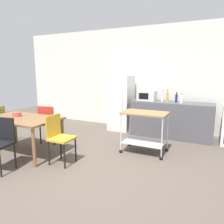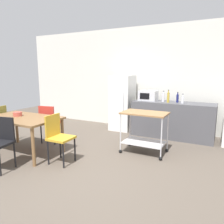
{
  "view_description": "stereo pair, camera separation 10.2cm",
  "coord_description": "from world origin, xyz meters",
  "px_view_note": "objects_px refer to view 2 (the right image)",
  "views": [
    {
      "loc": [
        1.93,
        -2.91,
        1.66
      ],
      "look_at": [
        -0.1,
        1.2,
        0.8
      ],
      "focal_mm": 34.84,
      "sensor_mm": 36.0,
      "label": 1
    },
    {
      "loc": [
        2.02,
        -2.86,
        1.66
      ],
      "look_at": [
        -0.1,
        1.2,
        0.8
      ],
      "focal_mm": 34.84,
      "sensor_mm": 36.0,
      "label": 2
    }
  ],
  "objects_px": {
    "chair_red": "(50,121)",
    "bottle_vinegar": "(163,97)",
    "dining_table": "(23,121)",
    "fruit_bowl": "(18,114)",
    "bottle_sparkling_water": "(177,98)",
    "bottle_sesame_oil": "(183,100)",
    "bottle_wine": "(168,97)",
    "chair_mustard": "(58,135)",
    "chair_black": "(1,140)",
    "refrigerator": "(122,103)",
    "kitchen_cart": "(144,126)",
    "microwave": "(148,96)"
  },
  "relations": [
    {
      "from": "chair_red",
      "to": "kitchen_cart",
      "type": "distance_m",
      "value": 2.2
    },
    {
      "from": "bottle_sesame_oil",
      "to": "chair_mustard",
      "type": "bearing_deg",
      "value": -125.31
    },
    {
      "from": "chair_red",
      "to": "refrigerator",
      "type": "xyz_separation_m",
      "value": [
        0.99,
        1.88,
        0.26
      ]
    },
    {
      "from": "chair_red",
      "to": "bottle_sesame_oil",
      "type": "bearing_deg",
      "value": -160.43
    },
    {
      "from": "bottle_wine",
      "to": "bottle_sparkling_water",
      "type": "distance_m",
      "value": 0.23
    },
    {
      "from": "chair_red",
      "to": "refrigerator",
      "type": "relative_size",
      "value": 0.57
    },
    {
      "from": "chair_black",
      "to": "microwave",
      "type": "distance_m",
      "value": 3.62
    },
    {
      "from": "bottle_sparkling_water",
      "to": "bottle_sesame_oil",
      "type": "height_order",
      "value": "bottle_sparkling_water"
    },
    {
      "from": "chair_red",
      "to": "kitchen_cart",
      "type": "xyz_separation_m",
      "value": [
        2.16,
        0.42,
        0.05
      ]
    },
    {
      "from": "chair_mustard",
      "to": "kitchen_cart",
      "type": "distance_m",
      "value": 1.71
    },
    {
      "from": "kitchen_cart",
      "to": "bottle_wine",
      "type": "height_order",
      "value": "bottle_wine"
    },
    {
      "from": "dining_table",
      "to": "bottle_sesame_oil",
      "type": "height_order",
      "value": "bottle_sesame_oil"
    },
    {
      "from": "microwave",
      "to": "fruit_bowl",
      "type": "distance_m",
      "value": 3.2
    },
    {
      "from": "dining_table",
      "to": "bottle_vinegar",
      "type": "distance_m",
      "value": 3.35
    },
    {
      "from": "dining_table",
      "to": "bottle_vinegar",
      "type": "height_order",
      "value": "bottle_vinegar"
    },
    {
      "from": "dining_table",
      "to": "chair_red",
      "type": "height_order",
      "value": "chair_red"
    },
    {
      "from": "chair_red",
      "to": "bottle_wine",
      "type": "bearing_deg",
      "value": -156.84
    },
    {
      "from": "bottle_sparkling_water",
      "to": "microwave",
      "type": "bearing_deg",
      "value": 178.62
    },
    {
      "from": "chair_mustard",
      "to": "fruit_bowl",
      "type": "height_order",
      "value": "chair_mustard"
    },
    {
      "from": "refrigerator",
      "to": "fruit_bowl",
      "type": "bearing_deg",
      "value": -114.98
    },
    {
      "from": "dining_table",
      "to": "refrigerator",
      "type": "height_order",
      "value": "refrigerator"
    },
    {
      "from": "dining_table",
      "to": "fruit_bowl",
      "type": "xyz_separation_m",
      "value": [
        -0.18,
        0.04,
        0.12
      ]
    },
    {
      "from": "chair_mustard",
      "to": "chair_black",
      "type": "relative_size",
      "value": 1.0
    },
    {
      "from": "bottle_sesame_oil",
      "to": "bottle_vinegar",
      "type": "bearing_deg",
      "value": 171.17
    },
    {
      "from": "chair_black",
      "to": "bottle_sesame_oil",
      "type": "xyz_separation_m",
      "value": [
        2.42,
        3.11,
        0.48
      ]
    },
    {
      "from": "bottle_vinegar",
      "to": "chair_red",
      "type": "bearing_deg",
      "value": -141.13
    },
    {
      "from": "bottle_wine",
      "to": "chair_mustard",
      "type": "bearing_deg",
      "value": -119.65
    },
    {
      "from": "chair_mustard",
      "to": "kitchen_cart",
      "type": "bearing_deg",
      "value": -47.53
    },
    {
      "from": "chair_mustard",
      "to": "kitchen_cart",
      "type": "relative_size",
      "value": 0.98
    },
    {
      "from": "refrigerator",
      "to": "bottle_sesame_oil",
      "type": "height_order",
      "value": "refrigerator"
    },
    {
      "from": "chair_red",
      "to": "bottle_sparkling_water",
      "type": "relative_size",
      "value": 3.5
    },
    {
      "from": "chair_red",
      "to": "bottle_vinegar",
      "type": "relative_size",
      "value": 3.25
    },
    {
      "from": "bottle_sparkling_water",
      "to": "chair_red",
      "type": "bearing_deg",
      "value": -144.61
    },
    {
      "from": "chair_mustard",
      "to": "bottle_sesame_oil",
      "type": "relative_size",
      "value": 3.88
    },
    {
      "from": "chair_mustard",
      "to": "bottle_vinegar",
      "type": "distance_m",
      "value": 2.87
    },
    {
      "from": "refrigerator",
      "to": "bottle_vinegar",
      "type": "xyz_separation_m",
      "value": [
        1.2,
        -0.12,
        0.24
      ]
    },
    {
      "from": "kitchen_cart",
      "to": "bottle_vinegar",
      "type": "xyz_separation_m",
      "value": [
        0.02,
        1.34,
        0.44
      ]
    },
    {
      "from": "microwave",
      "to": "bottle_vinegar",
      "type": "distance_m",
      "value": 0.42
    },
    {
      "from": "refrigerator",
      "to": "kitchen_cart",
      "type": "bearing_deg",
      "value": -51.11
    },
    {
      "from": "fruit_bowl",
      "to": "chair_black",
      "type": "bearing_deg",
      "value": -58.45
    },
    {
      "from": "bottle_vinegar",
      "to": "bottle_sesame_oil",
      "type": "distance_m",
      "value": 0.49
    },
    {
      "from": "chair_black",
      "to": "refrigerator",
      "type": "height_order",
      "value": "refrigerator"
    },
    {
      "from": "kitchen_cart",
      "to": "chair_black",
      "type": "bearing_deg",
      "value": -135.95
    },
    {
      "from": "chair_red",
      "to": "bottle_vinegar",
      "type": "xyz_separation_m",
      "value": [
        2.18,
        1.76,
        0.5
      ]
    },
    {
      "from": "refrigerator",
      "to": "chair_mustard",
      "type": "bearing_deg",
      "value": -91.2
    },
    {
      "from": "bottle_sparkling_water",
      "to": "bottle_sesame_oil",
      "type": "relative_size",
      "value": 1.11
    },
    {
      "from": "chair_black",
      "to": "bottle_vinegar",
      "type": "height_order",
      "value": "bottle_vinegar"
    },
    {
      "from": "bottle_vinegar",
      "to": "bottle_wine",
      "type": "xyz_separation_m",
      "value": [
        0.14,
        -0.08,
        0.01
      ]
    },
    {
      "from": "chair_black",
      "to": "bottle_wine",
      "type": "distance_m",
      "value": 3.78
    },
    {
      "from": "chair_mustard",
      "to": "chair_red",
      "type": "height_order",
      "value": "same"
    }
  ]
}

